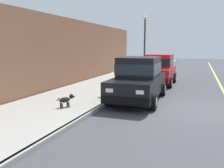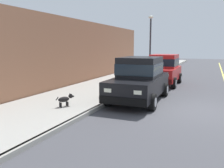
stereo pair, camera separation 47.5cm
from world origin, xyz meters
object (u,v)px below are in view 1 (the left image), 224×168
car_black_sedan (139,78)px  car_red_hatchback (159,69)px  fire_hydrant (105,89)px  dog_black (66,99)px  street_lamp (145,39)px

car_black_sedan → car_red_hatchback: 4.96m
car_red_hatchback → fire_hydrant: car_red_hatchback is taller
fire_hydrant → car_red_hatchback: bearing=73.6°
dog_black → street_lamp: 10.25m
car_red_hatchback → street_lamp: bearing=122.3°
car_black_sedan → fire_hydrant: size_ratio=6.39×
dog_black → fire_hydrant: size_ratio=0.93×
car_red_hatchback → fire_hydrant: 5.59m
car_red_hatchback → fire_hydrant: bearing=-106.4°
car_black_sedan → street_lamp: (-1.38, 7.29, 1.92)m
dog_black → street_lamp: (0.74, 9.92, 2.48)m
car_red_hatchback → street_lamp: (-1.47, 2.33, 1.93)m
car_black_sedan → dog_black: 3.42m
car_red_hatchback → car_black_sedan: bearing=-91.1°
fire_hydrant → dog_black: bearing=-105.8°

